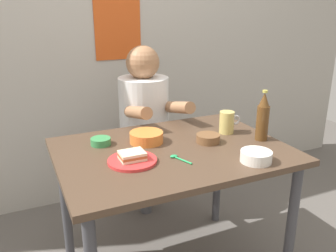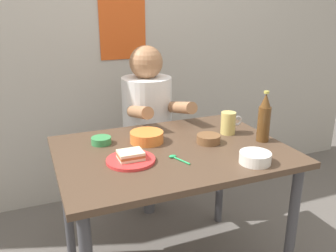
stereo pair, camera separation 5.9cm
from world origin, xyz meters
The scene contains 13 objects.
wall_back centered at (0.00, 1.05, 1.30)m, with size 4.40×0.09×2.60m.
dining_table centered at (0.00, 0.00, 0.65)m, with size 1.10×0.80×0.74m.
stool centered at (0.09, 0.63, 0.35)m, with size 0.34×0.34×0.45m.
person_seated centered at (0.09, 0.62, 0.77)m, with size 0.33×0.56×0.72m.
plate_orange centered at (-0.23, -0.07, 0.75)m, with size 0.22×0.22×0.01m, color red.
sandwich centered at (-0.23, -0.07, 0.77)m, with size 0.11×0.09×0.04m.
beer_mug centered at (0.37, 0.08, 0.80)m, with size 0.13×0.08×0.12m.
beer_bottle centered at (0.47, -0.08, 0.86)m, with size 0.06×0.06×0.26m.
dip_bowl_green centered at (-0.30, 0.19, 0.76)m, with size 0.10×0.10×0.03m.
rice_bowl_white centered at (0.27, -0.29, 0.77)m, with size 0.14×0.14×0.05m.
soup_bowl_orange centered at (-0.08, 0.13, 0.77)m, with size 0.17×0.17×0.05m.
condiment_bowl_brown centered at (0.20, 0.00, 0.76)m, with size 0.12×0.12×0.04m.
spoon centered at (-0.03, -0.12, 0.75)m, with size 0.06×0.12×0.01m.
Camera 2 is at (-0.62, -1.47, 1.40)m, focal length 37.85 mm.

